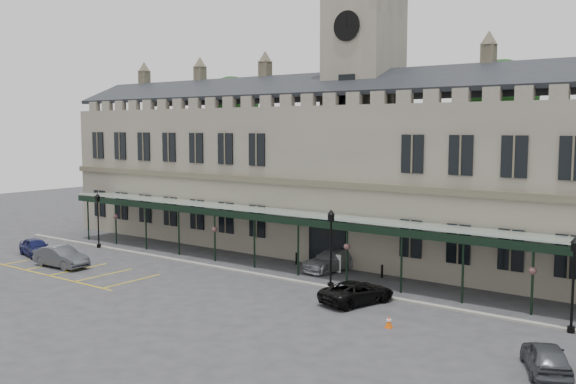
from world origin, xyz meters
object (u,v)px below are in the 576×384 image
Objects in this scene: sign_board at (336,264)px; car_taxi at (332,260)px; lamp_post_left at (98,215)px; car_left_b at (61,257)px; traffic_cone at (389,322)px; lamp_post_mid at (331,241)px; lamp_post_right at (573,276)px; car_van at (357,292)px; car_left_a at (36,247)px; station_building at (362,176)px; clock_tower at (363,93)px; car_right_a at (546,357)px.

car_taxi is (-0.61, 0.41, 0.11)m from sign_board.
car_left_b is (4.22, -6.52, -2.04)m from lamp_post_left.
lamp_post_mid is at bearing 143.40° from traffic_cone.
lamp_post_right reaches higher than lamp_post_left.
lamp_post_right is at bearing -28.61° from sign_board.
lamp_post_left is 1.00× the size of car_van.
car_van is (-11.53, -1.76, -2.26)m from lamp_post_right.
car_taxi is 1.06× the size of car_van.
car_left_b is at bearing -57.09° from lamp_post_left.
sign_board is 24.57m from car_left_a.
station_building is 2.42× the size of clock_tower.
station_building is at bearing 90.09° from sign_board.
car_left_b is at bearing -132.33° from clock_tower.
station_building is 23.94m from car_left_b.
clock_tower is at bearing -67.62° from car_right_a.
clock_tower reaches higher than car_taxi.
lamp_post_left is at bearing -34.93° from car_right_a.
car_taxi is (16.70, 11.25, -0.04)m from car_left_b.
car_van is at bearing -37.07° from car_taxi.
station_building is 22.88m from lamp_post_left.
traffic_cone is 0.49× the size of sign_board.
station_building is 8.29m from car_taxi.
car_left_a is (-1.07, -5.31, -2.10)m from lamp_post_left.
station_building is 21.67m from lamp_post_right.
car_taxi is at bearing -30.14° from car_van.
car_van is (5.39, -6.10, 0.04)m from sign_board.
lamp_post_mid reaches higher than sign_board.
station_building reaches higher than car_right_a.
traffic_cone is at bearing -89.02° from car_left_b.
clock_tower is 39.59× the size of traffic_cone.
clock_tower is 5.23× the size of car_left_b.
sign_board is 0.74m from car_taxi.
car_right_a is at bearing -21.51° from car_taxi.
lamp_post_right is at bearing 31.82° from traffic_cone.
traffic_cone is at bearing -55.30° from station_building.
lamp_post_right is at bearing -154.10° from car_van.
lamp_post_mid reaches higher than lamp_post_left.
lamp_post_right is 3.84× the size of sign_board.
clock_tower is 22.85m from traffic_cone.
lamp_post_mid reaches higher than car_taxi.
lamp_post_mid is 5.71m from car_taxi.
car_right_a is at bearing -10.72° from traffic_cone.
sign_board is (21.54, 4.31, -2.20)m from lamp_post_left.
car_left_b is (-17.31, -10.84, 0.15)m from sign_board.
car_van is (6.00, -6.52, -0.07)m from car_taxi.
lamp_post_right is at bearing -30.11° from clock_tower.
lamp_post_left reaches higher than car_left_b.
station_building is 26.19m from car_right_a.
lamp_post_mid is at bearing -70.09° from clock_tower.
clock_tower is 26.38m from car_left_b.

